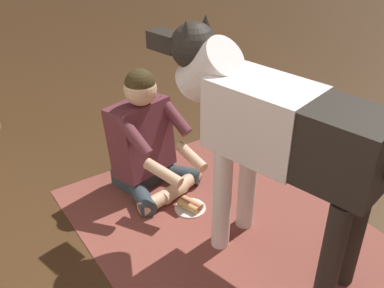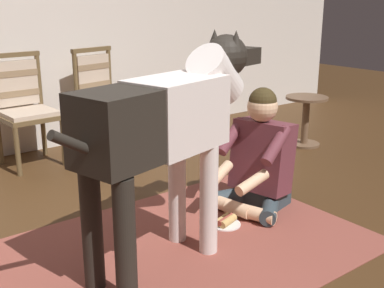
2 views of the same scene
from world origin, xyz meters
TOP-DOWN VIEW (x-y plane):
  - ground_plane at (0.00, 0.00)m, footprint 15.59×15.59m
  - area_rug at (0.04, 0.03)m, footprint 2.51×1.55m
  - person_sitting_on_floor at (0.98, 0.19)m, footprint 0.68×0.58m
  - large_dog at (0.07, -0.03)m, footprint 1.55×0.55m
  - hot_dog_on_plate at (0.60, 0.10)m, footprint 0.20×0.20m

SIDE VIEW (x-z plane):
  - ground_plane at x=0.00m, z-range 0.00..0.00m
  - area_rug at x=0.04m, z-range 0.00..0.01m
  - hot_dog_on_plate at x=0.60m, z-range 0.00..0.06m
  - person_sitting_on_floor at x=0.98m, z-range -0.08..0.78m
  - large_dog at x=0.07m, z-range 0.18..1.44m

